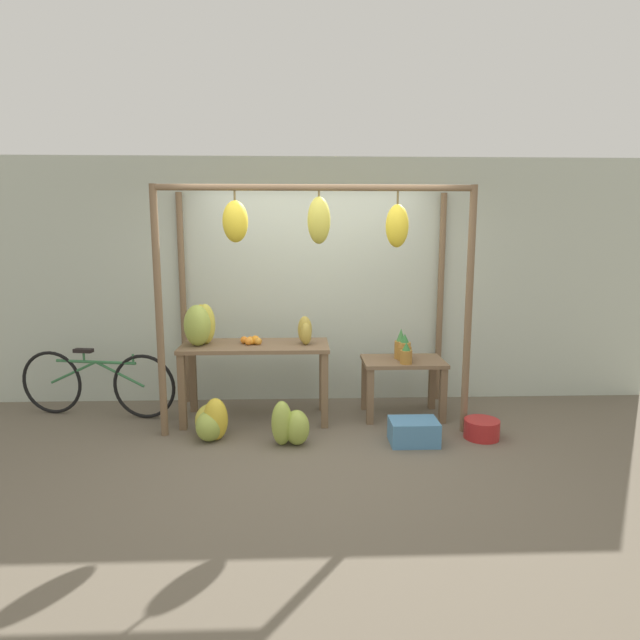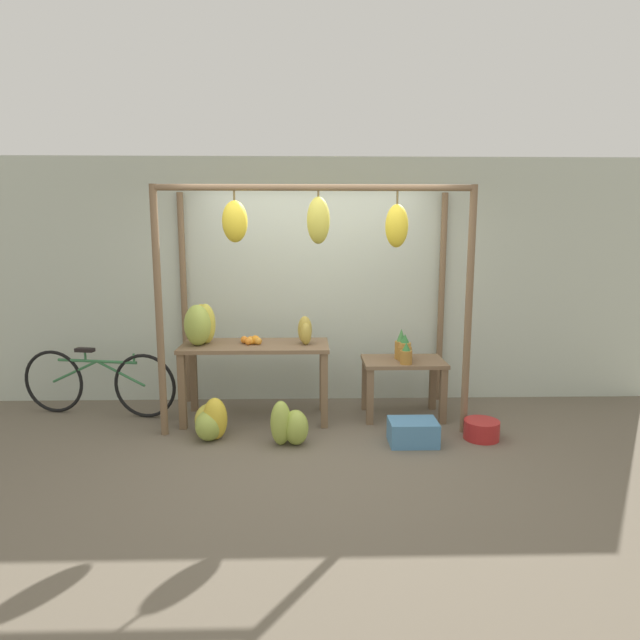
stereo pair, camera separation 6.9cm
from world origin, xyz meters
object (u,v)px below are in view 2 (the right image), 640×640
banana_pile_on_table (201,324)px  banana_pile_ground_right (289,425)px  orange_pile (252,340)px  banana_pile_ground_left (211,421)px  blue_bucket (482,430)px  papaya_pile (305,331)px  parked_bicycle (98,382)px  pineapple_cluster (404,350)px  fruit_crate_white (413,432)px

banana_pile_on_table → banana_pile_ground_right: size_ratio=1.15×
orange_pile → banana_pile_ground_left: size_ratio=0.46×
blue_bucket → papaya_pile: size_ratio=1.17×
orange_pile → blue_bucket: (2.26, -0.61, -0.76)m
orange_pile → parked_bicycle: orange_pile is taller
orange_pile → papaya_pile: (0.56, 0.00, 0.09)m
blue_bucket → banana_pile_on_table: bearing=167.5°
orange_pile → banana_pile_ground_left: orange_pile is taller
banana_pile_ground_right → papaya_pile: size_ratio=1.47×
blue_bucket → banana_pile_ground_right: bearing=-177.1°
banana_pile_ground_right → papaya_pile: papaya_pile is taller
pineapple_cluster → blue_bucket: size_ratio=1.08×
banana_pile_ground_right → banana_pile_on_table: bearing=142.6°
banana_pile_on_table → blue_bucket: banana_pile_on_table is taller
banana_pile_ground_right → banana_pile_ground_left: bearing=166.4°
banana_pile_ground_left → fruit_crate_white: banana_pile_ground_left is taller
blue_bucket → fruit_crate_white: bearing=-171.4°
parked_bicycle → orange_pile: bearing=-6.0°
banana_pile_ground_left → blue_bucket: bearing=-2.0°
fruit_crate_white → banana_pile_on_table: bearing=161.0°
banana_pile_on_table → pineapple_cluster: size_ratio=1.34×
banana_pile_on_table → pineapple_cluster: bearing=0.3°
orange_pile → banana_pile_ground_right: orange_pile is taller
banana_pile_ground_left → parked_bicycle: (-1.33, 0.69, 0.20)m
fruit_crate_white → blue_bucket: bearing=8.6°
banana_pile_on_table → parked_bicycle: banana_pile_on_table is taller
pineapple_cluster → fruit_crate_white: size_ratio=0.81×
banana_pile_on_table → papaya_pile: size_ratio=1.70×
blue_bucket → papaya_pile: bearing=160.3°
parked_bicycle → banana_pile_ground_left: bearing=-27.5°
fruit_crate_white → blue_bucket: 0.69m
banana_pile_ground_right → parked_bicycle: 2.27m
banana_pile_on_table → banana_pile_ground_left: bearing=-71.9°
banana_pile_on_table → banana_pile_ground_left: size_ratio=0.99×
banana_pile_ground_right → pineapple_cluster: bearing=31.0°
banana_pile_on_table → papaya_pile: (1.08, -0.01, -0.08)m
orange_pile → fruit_crate_white: 1.88m
banana_pile_on_table → orange_pile: size_ratio=2.13×
fruit_crate_white → blue_bucket: fruit_crate_white is taller
orange_pile → papaya_pile: 0.57m
fruit_crate_white → papaya_pile: (-1.01, 0.71, 0.84)m
banana_pile_on_table → orange_pile: 0.55m
fruit_crate_white → papaya_pile: size_ratio=1.56×
banana_pile_on_table → pineapple_cluster: (2.12, 0.01, -0.28)m
orange_pile → papaya_pile: papaya_pile is taller
pineapple_cluster → blue_bucket: 1.12m
banana_pile_on_table → banana_pile_ground_left: (0.17, -0.53, -0.86)m
papaya_pile → parked_bicycle: bearing=175.5°
banana_pile_on_table → orange_pile: bearing=-1.0°
banana_pile_on_table → orange_pile: (0.52, -0.01, -0.17)m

